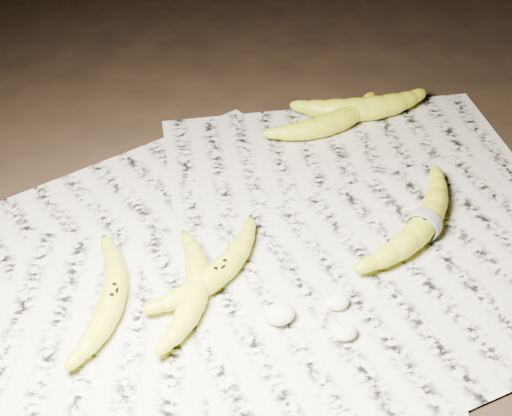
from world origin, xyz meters
name	(u,v)px	position (x,y,z in m)	size (l,w,h in m)	color
ground	(253,256)	(0.00, 0.00, 0.00)	(3.00, 3.00, 0.00)	black
newspaper_patch	(270,256)	(0.02, -0.01, 0.00)	(0.90, 0.70, 0.01)	beige
banana_left_a	(112,296)	(-0.20, -0.02, 0.02)	(0.19, 0.05, 0.03)	yellow
banana_left_b	(196,288)	(-0.10, -0.05, 0.02)	(0.17, 0.05, 0.03)	yellow
banana_center	(219,270)	(-0.06, -0.03, 0.02)	(0.18, 0.05, 0.03)	yellow
banana_taped	(424,223)	(0.23, -0.06, 0.03)	(0.23, 0.06, 0.04)	yellow
banana_upper_a	(333,121)	(0.24, 0.22, 0.03)	(0.19, 0.06, 0.04)	yellow
banana_upper_b	(364,107)	(0.30, 0.24, 0.03)	(0.20, 0.07, 0.04)	yellow
measuring_tape	(424,223)	(0.23, -0.06, 0.03)	(0.05, 0.05, 0.00)	white
flesh_chunk_a	(280,312)	(-0.02, -0.12, 0.02)	(0.04, 0.03, 0.02)	beige
flesh_chunk_b	(346,330)	(0.05, -0.18, 0.02)	(0.03, 0.02, 0.02)	beige
flesh_chunk_c	(338,299)	(0.06, -0.13, 0.02)	(0.03, 0.03, 0.02)	beige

